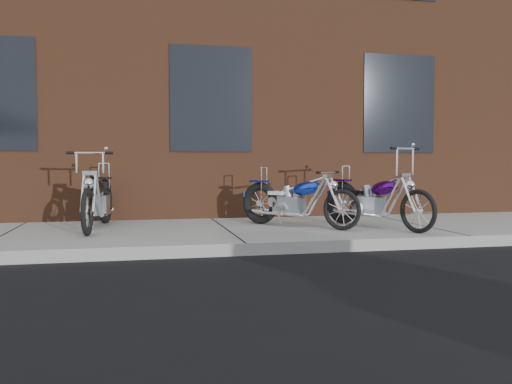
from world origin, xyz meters
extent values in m
plane|color=black|center=(0.00, 0.00, 0.00)|extent=(120.00, 120.00, 0.00)
cube|color=gray|center=(0.00, 1.50, 0.07)|extent=(22.00, 3.00, 0.15)
cube|color=brown|center=(0.00, 8.00, 4.00)|extent=(22.00, 10.00, 8.00)
torus|color=black|center=(1.96, 1.62, 0.48)|extent=(0.38, 0.67, 0.67)
torus|color=black|center=(2.52, 0.27, 0.45)|extent=(0.29, 0.58, 0.60)
cube|color=#9399A1|center=(2.18, 1.07, 0.47)|extent=(0.38, 0.44, 0.28)
ellipsoid|color=#440866|center=(2.28, 0.83, 0.74)|extent=(0.42, 0.56, 0.28)
cube|color=black|center=(2.09, 1.29, 0.66)|extent=(0.31, 0.32, 0.06)
cylinder|color=white|center=(2.47, 0.38, 0.69)|extent=(0.14, 0.26, 0.50)
cylinder|color=white|center=(2.43, 0.49, 1.31)|extent=(0.48, 0.22, 0.03)
cylinder|color=white|center=(1.98, 1.55, 0.84)|extent=(0.03, 0.03, 0.44)
cylinder|color=white|center=(2.21, 1.30, 0.35)|extent=(0.36, 0.79, 0.04)
torus|color=black|center=(0.72, 1.89, 0.48)|extent=(0.53, 0.57, 0.65)
torus|color=black|center=(1.66, 0.83, 0.44)|extent=(0.44, 0.48, 0.59)
cube|color=#9399A1|center=(1.11, 1.46, 0.47)|extent=(0.43, 0.44, 0.27)
ellipsoid|color=#1734BB|center=(1.27, 1.27, 0.73)|extent=(0.51, 0.53, 0.28)
cube|color=silver|center=(0.95, 1.64, 0.65)|extent=(0.33, 0.33, 0.05)
cylinder|color=white|center=(1.59, 0.91, 0.68)|extent=(0.20, 0.22, 0.49)
cylinder|color=white|center=(1.51, 1.00, 0.97)|extent=(0.39, 0.35, 0.03)
cylinder|color=white|center=(0.77, 1.84, 0.82)|extent=(0.03, 0.03, 0.43)
cylinder|color=white|center=(1.05, 1.68, 0.35)|extent=(0.57, 0.64, 0.04)
torus|color=black|center=(-1.76, 2.47, 0.50)|extent=(0.20, 0.71, 0.70)
torus|color=black|center=(-1.91, 0.96, 0.46)|extent=(0.13, 0.63, 0.63)
cube|color=#9399A1|center=(-1.82, 1.85, 0.49)|extent=(0.31, 0.41, 0.29)
ellipsoid|color=black|center=(-1.85, 1.58, 0.77)|extent=(0.30, 0.55, 0.30)
cube|color=black|center=(-1.80, 2.10, 0.68)|extent=(0.26, 0.29, 0.06)
cylinder|color=white|center=(-1.90, 1.08, 0.72)|extent=(0.07, 0.28, 0.52)
cylinder|color=white|center=(-1.88, 1.20, 1.24)|extent=(0.53, 0.08, 0.03)
cylinder|color=white|center=(-1.77, 2.39, 0.87)|extent=(0.02, 0.02, 0.46)
cylinder|color=white|center=(-1.68, 2.05, 0.36)|extent=(0.13, 0.87, 0.05)
camera|label=1|loc=(-1.27, -6.25, 1.10)|focal=38.00mm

